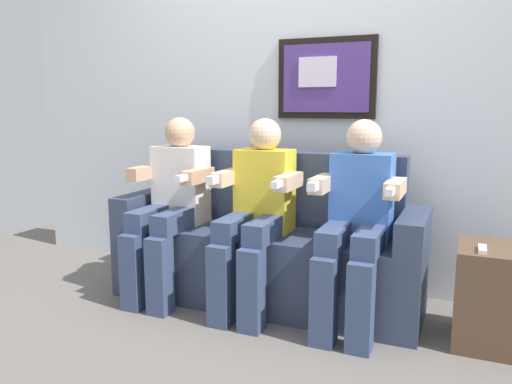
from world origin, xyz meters
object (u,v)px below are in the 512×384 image
spare_remote_on_table (482,249)px  side_table_right (498,297)px  person_on_left (171,201)px  person_in_middle (257,208)px  couch (267,250)px  person_on_right (357,217)px

spare_remote_on_table → side_table_right: bearing=47.8°
person_on_left → person_in_middle: size_ratio=1.00×
person_on_left → person_in_middle: 0.57m
couch → spare_remote_on_table: bearing=-9.9°
person_on_right → spare_remote_on_table: 0.62m
couch → spare_remote_on_table: (1.18, -0.21, 0.20)m
person_on_right → spare_remote_on_table: bearing=-3.6°
person_on_right → side_table_right: (0.70, 0.06, -0.36)m
person_on_right → side_table_right: person_on_right is taller
person_on_left → side_table_right: (1.84, 0.06, -0.36)m
person_in_middle → side_table_right: bearing=2.8°
couch → spare_remote_on_table: couch is taller
person_on_left → side_table_right: 1.88m
person_in_middle → side_table_right: size_ratio=2.22×
person_on_right → person_in_middle: bearing=180.0°
person_on_left → person_in_middle: bearing=-0.0°
person_in_middle → person_on_right: same height
person_in_middle → spare_remote_on_table: size_ratio=8.54×
person_on_left → person_on_right: same height
spare_remote_on_table → person_on_right: bearing=176.4°
person_on_left → spare_remote_on_table: size_ratio=8.54×
couch → person_on_left: 0.66m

